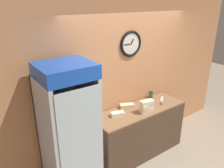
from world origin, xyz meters
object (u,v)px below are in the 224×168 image
object	(u,v)px
sandwich_stack_bottom	(146,110)
condiment_jar	(151,95)
beverage_cooler	(67,126)
chefs_knife	(162,101)
sandwich_flat_left	(118,114)
sandwich_stack_middle	(147,106)
sandwich_stack_top	(147,103)
sandwich_flat_right	(127,106)

from	to	relation	value
sandwich_stack_bottom	condiment_jar	distance (m)	0.60
beverage_cooler	chefs_knife	size ratio (longest dim) A/B	6.48
beverage_cooler	sandwich_flat_left	bearing A→B (deg)	2.70
sandwich_stack_middle	sandwich_stack_top	distance (m)	0.07
sandwich_stack_bottom	sandwich_stack_middle	world-z (taller)	sandwich_stack_middle
beverage_cooler	sandwich_stack_middle	distance (m)	1.38
sandwich_stack_bottom	sandwich_stack_top	size ratio (longest dim) A/B	1.01
sandwich_stack_bottom	sandwich_flat_right	size ratio (longest dim) A/B	0.91
chefs_knife	condiment_jar	xyz separation A→B (m)	(-0.03, 0.25, 0.05)
sandwich_stack_top	sandwich_flat_right	size ratio (longest dim) A/B	0.90
beverage_cooler	sandwich_stack_middle	xyz separation A→B (m)	(1.37, -0.13, -0.05)
sandwich_stack_bottom	sandwich_flat_right	xyz separation A→B (m)	(-0.17, 0.31, -0.00)
sandwich_flat_right	chefs_knife	bearing A→B (deg)	-16.04
sandwich_stack_bottom	chefs_knife	bearing A→B (deg)	13.17
sandwich_flat_right	condiment_jar	xyz separation A→B (m)	(0.64, 0.05, 0.03)
sandwich_stack_bottom	chefs_knife	distance (m)	0.51
beverage_cooler	chefs_knife	bearing A→B (deg)	-0.42
sandwich_flat_right	chefs_knife	world-z (taller)	sandwich_flat_right
sandwich_stack_bottom	sandwich_stack_middle	distance (m)	0.07
sandwich_flat_left	sandwich_stack_bottom	bearing A→B (deg)	-19.89
chefs_knife	sandwich_flat_right	bearing A→B (deg)	163.96
sandwich_stack_middle	condiment_jar	distance (m)	0.60
beverage_cooler	sandwich_flat_left	world-z (taller)	beverage_cooler
beverage_cooler	sandwich_stack_bottom	xyz separation A→B (m)	(1.37, -0.13, -0.12)
beverage_cooler	condiment_jar	xyz separation A→B (m)	(1.84, 0.23, -0.09)
beverage_cooler	sandwich_flat_right	bearing A→B (deg)	8.47
sandwich_flat_left	chefs_knife	distance (m)	0.98
sandwich_flat_left	sandwich_flat_right	distance (m)	0.34
sandwich_stack_bottom	beverage_cooler	bearing A→B (deg)	174.57
beverage_cooler	sandwich_flat_left	xyz separation A→B (m)	(0.90, 0.04, -0.12)
beverage_cooler	sandwich_stack_top	size ratio (longest dim) A/B	8.16
sandwich_flat_left	sandwich_flat_right	xyz separation A→B (m)	(0.31, 0.14, 0.00)
sandwich_stack_top	sandwich_flat_right	world-z (taller)	sandwich_stack_top
sandwich_flat_left	condiment_jar	bearing A→B (deg)	11.39
sandwich_stack_middle	beverage_cooler	bearing A→B (deg)	174.57
sandwich_flat_left	chefs_knife	bearing A→B (deg)	-3.27
sandwich_stack_middle	sandwich_flat_left	distance (m)	0.51
beverage_cooler	sandwich_stack_bottom	distance (m)	1.39
chefs_knife	sandwich_flat_left	bearing A→B (deg)	176.73
chefs_knife	sandwich_stack_bottom	bearing A→B (deg)	-166.83
sandwich_stack_top	condiment_jar	xyz separation A→B (m)	(0.47, 0.36, -0.11)
sandwich_stack_middle	condiment_jar	size ratio (longest dim) A/B	1.88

